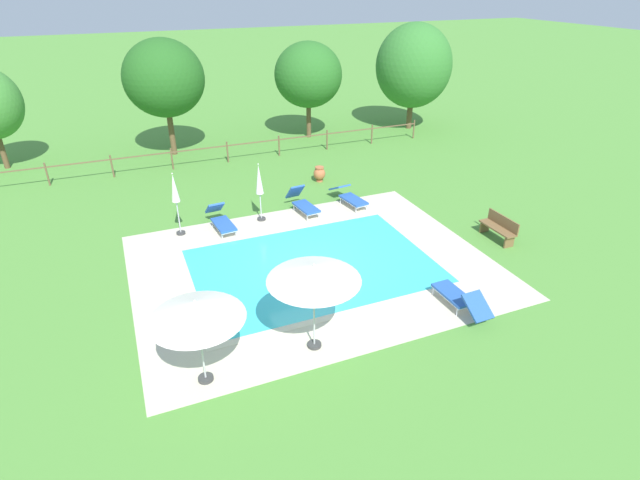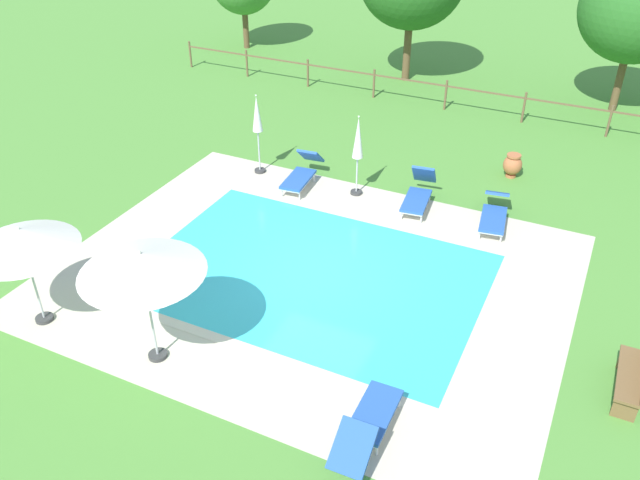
{
  "view_description": "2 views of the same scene",
  "coord_description": "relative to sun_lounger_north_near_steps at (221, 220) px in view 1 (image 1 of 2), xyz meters",
  "views": [
    {
      "loc": [
        -5.09,
        -12.8,
        8.3
      ],
      "look_at": [
        0.44,
        0.5,
        0.6
      ],
      "focal_mm": 27.94,
      "sensor_mm": 36.0,
      "label": 1
    },
    {
      "loc": [
        5.37,
        -10.67,
        8.65
      ],
      "look_at": [
        0.12,
        0.2,
        0.84
      ],
      "focal_mm": 36.7,
      "sensor_mm": 36.0,
      "label": 2
    }
  ],
  "objects": [
    {
      "name": "ground_plane",
      "position": [
        2.14,
        -3.73,
        -0.38
      ],
      "size": [
        160.0,
        160.0,
        0.0
      ],
      "primitive_type": "plane",
      "color": "#518E38"
    },
    {
      "name": "pool_deck_paving",
      "position": [
        2.14,
        -3.73,
        -0.37
      ],
      "size": [
        11.2,
        8.88,
        0.01
      ],
      "primitive_type": "cube",
      "color": "beige",
      "rests_on": "ground"
    },
    {
      "name": "swimming_pool_water",
      "position": [
        2.14,
        -3.73,
        -0.37
      ],
      "size": [
        7.55,
        5.23,
        0.01
      ],
      "primitive_type": "cube",
      "color": "#38C6D1",
      "rests_on": "ground"
    },
    {
      "name": "pool_coping_rim",
      "position": [
        2.14,
        -3.73,
        -0.37
      ],
      "size": [
        8.03,
        5.71,
        0.01
      ],
      "color": "beige",
      "rests_on": "ground"
    },
    {
      "name": "sun_lounger_north_near_steps",
      "position": [
        0.0,
        0.0,
        0.0
      ],
      "size": [
        0.78,
        2.02,
        0.88
      ],
      "color": "#2856A8",
      "rests_on": "ground"
    },
    {
      "name": "sun_lounger_north_mid",
      "position": [
        3.3,
        0.25,
        0.01
      ],
      "size": [
        0.83,
        1.94,
        0.97
      ],
      "color": "#2856A8",
      "rests_on": "ground"
    },
    {
      "name": "sun_lounger_north_far",
      "position": [
        5.31,
        0.22,
        -0.03
      ],
      "size": [
        0.9,
        2.14,
        0.71
      ],
      "color": "#2856A8",
      "rests_on": "ground"
    },
    {
      "name": "sun_lounger_north_end",
      "position": [
        5.04,
        -7.47,
        -0.01
      ],
      "size": [
        0.65,
        2.04,
        0.79
      ],
      "color": "#2856A8",
      "rests_on": "ground"
    },
    {
      "name": "patio_umbrella_open_foreground",
      "position": [
        0.69,
        -7.4,
        1.79
      ],
      "size": [
        2.25,
        2.25,
        2.43
      ],
      "color": "#383838",
      "rests_on": "ground"
    },
    {
      "name": "patio_umbrella_open_by_bench",
      "position": [
        -2.08,
        -7.53,
        1.6
      ],
      "size": [
        2.12,
        2.12,
        2.25
      ],
      "color": "#383838",
      "rests_on": "ground"
    },
    {
      "name": "patio_umbrella_closed_row_mid_west",
      "position": [
        1.57,
        0.18,
        1.14
      ],
      "size": [
        0.32,
        0.32,
        2.27
      ],
      "color": "#383838",
      "rests_on": "ground"
    },
    {
      "name": "patio_umbrella_closed_row_mid_east",
      "position": [
        -1.46,
        0.17,
        1.24
      ],
      "size": [
        0.32,
        0.32,
        2.34
      ],
      "color": "#383838",
      "rests_on": "ground"
    },
    {
      "name": "wooden_bench_lawn_side",
      "position": [
        8.87,
        -4.54,
        0.09
      ],
      "size": [
        0.45,
        1.5,
        0.87
      ],
      "color": "brown",
      "rests_on": "ground"
    },
    {
      "name": "terracotta_urn_near_fence",
      "position": [
        5.17,
        3.04,
        -0.0
      ],
      "size": [
        0.53,
        0.53,
        0.69
      ],
      "color": "#B7663D",
      "rests_on": "ground"
    },
    {
      "name": "perimeter_fence",
      "position": [
        1.95,
        7.21,
        0.3
      ],
      "size": [
        21.61,
        0.08,
        1.05
      ],
      "color": "brown",
      "rests_on": "ground"
    },
    {
      "name": "tree_west_mid",
      "position": [
        7.3,
        9.76,
        3.08
      ],
      "size": [
        3.71,
        3.71,
        5.21
      ],
      "color": "brown",
      "rests_on": "ground"
    },
    {
      "name": "tree_centre",
      "position": [
        13.61,
        9.16,
        3.26
      ],
      "size": [
        4.38,
        4.38,
        6.01
      ],
      "color": "brown",
      "rests_on": "ground"
    },
    {
      "name": "tree_east_mid",
      "position": [
        -0.34,
        9.57,
        3.45
      ],
      "size": [
        3.92,
        3.92,
        5.71
      ],
      "color": "brown",
      "rests_on": "ground"
    }
  ]
}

